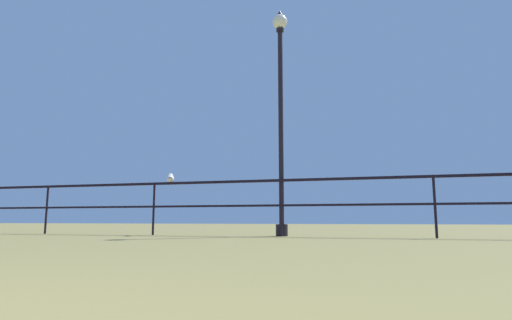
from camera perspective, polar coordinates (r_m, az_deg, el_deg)
name	(u,v)px	position (r m, az deg, el deg)	size (l,w,h in m)	color
pier_railing	(281,193)	(7.65, 3.48, -4.62)	(21.10, 0.05, 1.05)	black
lamppost_center	(281,98)	(8.17, 3.44, 8.58)	(0.30, 0.30, 4.51)	black
seagull_on_rail	(170,178)	(8.49, -11.80, -2.47)	(0.25, 0.38, 0.19)	white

